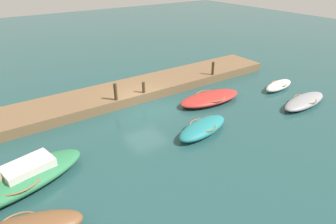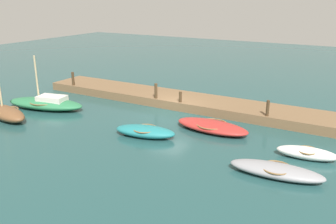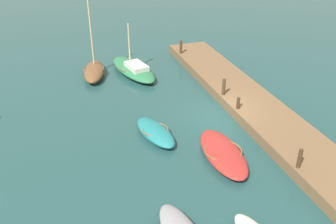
% 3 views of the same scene
% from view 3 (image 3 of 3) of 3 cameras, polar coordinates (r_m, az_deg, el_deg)
% --- Properties ---
extents(ground_plane, '(84.00, 84.00, 0.00)m').
position_cam_3_polar(ground_plane, '(23.43, 8.11, -0.60)').
color(ground_plane, '#234C4C').
extents(dock_platform, '(23.51, 3.24, 0.62)m').
position_cam_3_polar(dock_platform, '(24.23, 12.75, 0.82)').
color(dock_platform, brown).
rests_on(dock_platform, ground_plane).
extents(rowboat_brown, '(4.27, 2.30, 5.85)m').
position_cam_3_polar(rowboat_brown, '(28.93, -11.06, 6.09)').
color(rowboat_brown, brown).
rests_on(rowboat_brown, ground_plane).
extents(rowboat_teal, '(3.75, 2.08, 0.63)m').
position_cam_3_polar(rowboat_teal, '(21.00, -1.91, -3.04)').
color(rowboat_teal, teal).
rests_on(rowboat_teal, ground_plane).
extents(sailboat_green, '(6.10, 3.27, 3.76)m').
position_cam_3_polar(sailboat_green, '(29.00, -5.21, 6.49)').
color(sailboat_green, '#2D7A4C').
rests_on(sailboat_green, ground_plane).
extents(motorboat_red, '(4.63, 2.11, 0.58)m').
position_cam_3_polar(motorboat_red, '(19.57, 8.27, -6.11)').
color(motorboat_red, '#B72D28').
rests_on(motorboat_red, ground_plane).
extents(mooring_post_west, '(0.19, 0.19, 1.00)m').
position_cam_3_polar(mooring_post_west, '(18.62, 19.18, -6.61)').
color(mooring_post_west, '#47331E').
rests_on(mooring_post_west, dock_platform).
extents(mooring_post_mid_west, '(0.20, 0.20, 0.75)m').
position_cam_3_polar(mooring_post_mid_west, '(22.95, 10.50, 1.34)').
color(mooring_post_mid_west, '#47331E').
rests_on(mooring_post_mid_west, dock_platform).
extents(mooring_post_mid_east, '(0.21, 0.21, 1.09)m').
position_cam_3_polar(mooring_post_mid_east, '(24.45, 8.39, 3.75)').
color(mooring_post_mid_east, '#47331E').
rests_on(mooring_post_mid_east, dock_platform).
extents(mooring_post_east, '(0.21, 0.21, 1.09)m').
position_cam_3_polar(mooring_post_east, '(31.28, 1.94, 9.75)').
color(mooring_post_east, '#47331E').
rests_on(mooring_post_east, dock_platform).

